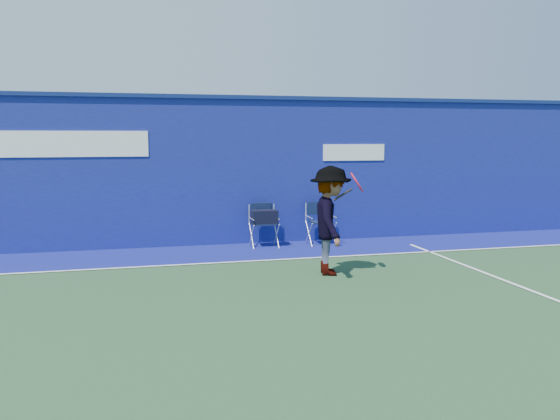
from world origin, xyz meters
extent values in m
plane|color=#254626|center=(0.00, 0.00, 0.00)|extent=(80.00, 80.00, 0.00)
cube|color=navy|center=(0.00, 5.20, 1.50)|extent=(24.00, 0.40, 3.00)
cube|color=navy|center=(0.00, 5.20, 3.04)|extent=(24.00, 0.50, 0.08)
cube|color=white|center=(-3.00, 4.99, 2.10)|extent=(4.50, 0.02, 0.50)
cube|color=white|center=(3.60, 4.99, 1.90)|extent=(1.40, 0.02, 0.35)
cube|color=navy|center=(0.00, 4.10, 0.00)|extent=(24.00, 1.80, 0.01)
cube|color=white|center=(0.00, 3.20, 0.01)|extent=(24.00, 0.06, 0.01)
cube|color=#0F1938|center=(1.50, 4.57, 0.47)|extent=(0.46, 0.39, 0.03)
cube|color=silver|center=(1.50, 4.79, 0.66)|extent=(0.52, 0.02, 0.38)
cube|color=#0F1938|center=(1.50, 4.79, 0.74)|extent=(0.46, 0.02, 0.27)
cube|color=black|center=(1.50, 4.54, 0.62)|extent=(0.52, 0.30, 0.28)
cube|color=#0F1938|center=(1.50, 4.79, 0.78)|extent=(0.38, 0.06, 0.21)
cube|color=#0F1938|center=(2.71, 4.55, 0.47)|extent=(0.46, 0.38, 0.03)
cube|color=silver|center=(2.71, 4.78, 0.66)|extent=(0.52, 0.02, 0.38)
cube|color=#0F1938|center=(2.71, 4.78, 0.74)|extent=(0.46, 0.02, 0.26)
cylinder|color=white|center=(2.96, 4.23, 0.12)|extent=(0.07, 0.07, 0.24)
imported|color=#EA4738|center=(2.02, 1.95, 0.89)|extent=(0.88, 1.25, 1.77)
torus|color=#BE1936|center=(2.42, 1.83, 1.51)|extent=(0.33, 0.42, 0.33)
cylinder|color=gray|center=(2.42, 1.83, 1.51)|extent=(0.26, 0.35, 0.26)
cylinder|color=black|center=(2.15, 1.74, 1.32)|extent=(0.30, 0.13, 0.21)
camera|label=1|loc=(-1.12, -7.08, 2.24)|focal=38.00mm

